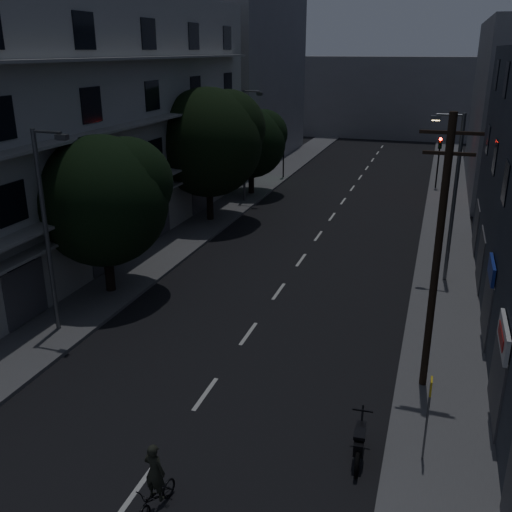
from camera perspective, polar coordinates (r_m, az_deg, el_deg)
The scene contains 19 objects.
ground at distance 35.80m, azimuth 6.41°, elevation 2.24°, with size 160.00×160.00×0.00m, color black.
sidewalk_left at distance 37.89m, azimuth -4.76°, elevation 3.41°, with size 3.00×90.00×0.15m, color #565659.
sidewalk_right at distance 35.17m, azimuth 18.46°, elevation 1.11°, with size 3.00×90.00×0.15m, color #565659.
lane_markings at distance 41.70m, azimuth 8.18°, elevation 4.72°, with size 0.15×60.50×0.01m.
building_left at distance 32.58m, azimuth -17.47°, elevation 12.33°, with size 7.00×36.00×14.00m.
building_far_left at distance 59.54m, azimuth -0.36°, elevation 17.24°, with size 6.00×20.00×16.00m, color slate.
building_far_end at distance 78.97m, azimuth 13.53°, elevation 15.20°, with size 24.00×8.00×10.00m, color slate.
tree_near at distance 26.37m, azimuth -14.93°, elevation 5.82°, with size 5.87×5.87×7.24m.
tree_mid at distance 37.21m, azimuth -4.66°, elevation 11.63°, with size 6.92×6.92×8.52m.
tree_far at distance 44.61m, azimuth -0.39°, elevation 11.48°, with size 5.29×5.29×6.54m.
traffic_signal_far_right at distance 48.67m, azimuth 17.86°, elevation 9.89°, with size 0.28×0.37×4.10m.
traffic_signal_far_left at distance 50.56m, azimuth 2.78°, elevation 11.15°, with size 0.28×0.37×4.10m.
street_lamp_left_near at distance 23.05m, azimuth -20.12°, elevation 3.07°, with size 1.51×0.25×8.00m.
street_lamp_right at distance 28.33m, azimuth 19.06°, elevation 6.19°, with size 1.51×0.25×8.00m.
street_lamp_left_far at distance 42.17m, azimuth -1.05°, elevation 11.47°, with size 1.51×0.25×8.00m.
utility_pole at distance 18.60m, azimuth 17.70°, elevation 0.33°, with size 1.80×0.24×9.00m.
bus_stop_sign at distance 16.38m, azimuth 16.89°, elevation -14.04°, with size 0.06×0.35×2.52m.
motorcycle at distance 16.92m, azimuth 10.30°, elevation -17.93°, with size 0.58×2.03×1.30m.
cyclist at distance 15.30m, azimuth -9.98°, elevation -21.96°, with size 0.78×1.63×1.98m.
Camera 1 is at (6.62, -8.48, 10.81)m, focal length 40.00 mm.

